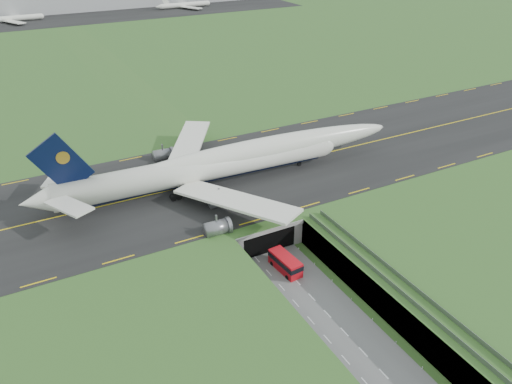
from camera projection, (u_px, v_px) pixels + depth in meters
ground at (289, 274)px, 98.56m from camera, size 900.00×900.00×0.00m
airfield_deck at (290, 262)px, 97.10m from camera, size 800.00×800.00×6.00m
trench_road at (310, 296)px, 92.73m from camera, size 12.00×75.00×0.20m
taxiway at (219, 179)px, 121.04m from camera, size 800.00×44.00×0.18m
tunnel_portal at (250, 220)px, 109.82m from camera, size 17.00×22.30×6.00m
guideway at (403, 292)px, 85.74m from camera, size 3.00×53.00×7.05m
jumbo_jet at (227, 162)px, 117.13m from camera, size 90.98×59.12×19.57m
shuttle_tram at (285, 263)px, 98.74m from camera, size 3.68×8.19×3.24m
cargo_terminal at (49, 0)px, 322.59m from camera, size 320.00×67.00×15.60m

